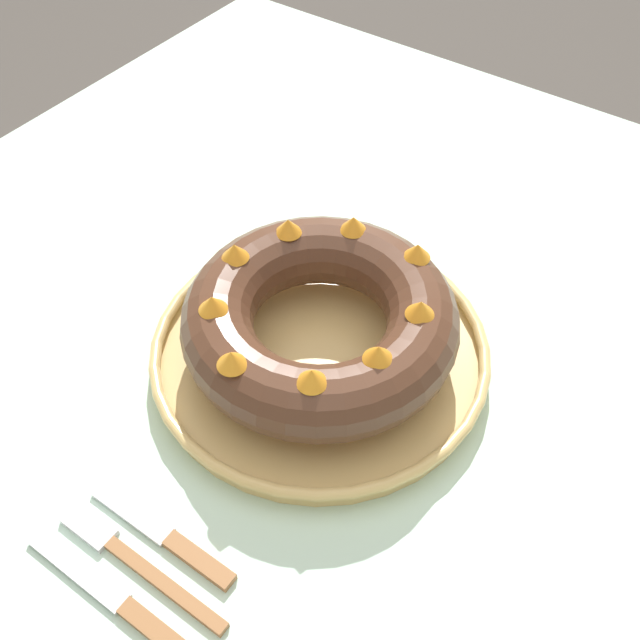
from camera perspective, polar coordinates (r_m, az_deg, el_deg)
ground_plane at (r=1.46m, az=0.69°, el=-21.34°), size 8.00×8.00×0.00m
dining_table at (r=0.88m, az=1.07°, el=-6.00°), size 1.23×1.24×0.74m
serving_dish at (r=0.79m, az=-0.00°, el=-2.47°), size 0.36×0.36×0.03m
bundt_cake at (r=0.75m, az=-0.00°, el=0.05°), size 0.28×0.28×0.09m
fork at (r=0.70m, az=-14.23°, el=-17.20°), size 0.02×0.18×0.01m
serving_knife at (r=0.69m, az=-14.50°, el=-20.46°), size 0.02×0.20×0.01m
cake_knife at (r=0.70m, az=-11.30°, el=-16.10°), size 0.02×0.16×0.01m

